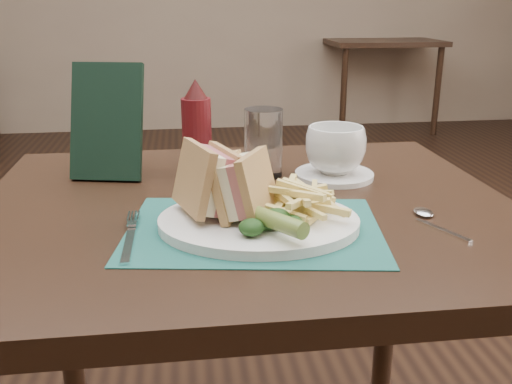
# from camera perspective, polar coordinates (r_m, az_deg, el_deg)

# --- Properties ---
(wall_back) EXTENTS (6.00, 0.00, 6.00)m
(wall_back) POSITION_cam_1_polar(r_m,az_deg,el_deg) (5.01, -6.16, 6.35)
(wall_back) COLOR gray
(wall_back) RESTS_ON ground
(table_bg_right) EXTENTS (0.90, 0.75, 0.75)m
(table_bg_right) POSITION_cam_1_polar(r_m,az_deg,el_deg) (5.05, 12.11, 10.46)
(table_bg_right) COLOR black
(table_bg_right) RESTS_ON ground
(placemat) EXTENTS (0.41, 0.32, 0.00)m
(placemat) POSITION_cam_1_polar(r_m,az_deg,el_deg) (0.85, -0.22, -3.74)
(placemat) COLOR #1B564E
(placemat) RESTS_ON table_main
(plate) EXTENTS (0.33, 0.28, 0.01)m
(plate) POSITION_cam_1_polar(r_m,az_deg,el_deg) (0.85, 0.26, -3.04)
(plate) COLOR white
(plate) RESTS_ON placemat
(sandwich_half_a) EXTENTS (0.11, 0.13, 0.11)m
(sandwich_half_a) POSITION_cam_1_polar(r_m,az_deg,el_deg) (0.84, -6.24, 1.10)
(sandwich_half_a) COLOR tan
(sandwich_half_a) RESTS_ON plate
(sandwich_half_b) EXTENTS (0.11, 0.12, 0.10)m
(sandwich_half_b) POSITION_cam_1_polar(r_m,az_deg,el_deg) (0.84, -2.51, 0.85)
(sandwich_half_b) COLOR tan
(sandwich_half_b) RESTS_ON plate
(kale_garnish) EXTENTS (0.11, 0.08, 0.03)m
(kale_garnish) POSITION_cam_1_polar(r_m,az_deg,el_deg) (0.80, 1.65, -3.07)
(kale_garnish) COLOR #153312
(kale_garnish) RESTS_ON plate
(pickle_spear) EXTENTS (0.09, 0.11, 0.03)m
(pickle_spear) POSITION_cam_1_polar(r_m,az_deg,el_deg) (0.78, 1.63, -2.79)
(pickle_spear) COLOR #5B752C
(pickle_spear) RESTS_ON plate
(fries_pile) EXTENTS (0.18, 0.20, 0.05)m
(fries_pile) POSITION_cam_1_polar(r_m,az_deg,el_deg) (0.86, 4.58, -0.43)
(fries_pile) COLOR #ECD476
(fries_pile) RESTS_ON plate
(fork) EXTENTS (0.03, 0.17, 0.01)m
(fork) POSITION_cam_1_polar(r_m,az_deg,el_deg) (0.84, -12.49, -4.07)
(fork) COLOR silver
(fork) RESTS_ON placemat
(spoon) EXTENTS (0.09, 0.15, 0.01)m
(spoon) POSITION_cam_1_polar(r_m,az_deg,el_deg) (0.91, 17.51, -2.87)
(spoon) COLOR silver
(spoon) RESTS_ON table_main
(saucer) EXTENTS (0.20, 0.20, 0.01)m
(saucer) POSITION_cam_1_polar(r_m,az_deg,el_deg) (1.10, 7.82, 1.71)
(saucer) COLOR white
(saucer) RESTS_ON table_main
(coffee_cup) EXTENTS (0.16, 0.16, 0.09)m
(coffee_cup) POSITION_cam_1_polar(r_m,az_deg,el_deg) (1.09, 7.93, 4.22)
(coffee_cup) COLOR white
(coffee_cup) RESTS_ON saucer
(drinking_glass) EXTENTS (0.08, 0.08, 0.13)m
(drinking_glass) POSITION_cam_1_polar(r_m,az_deg,el_deg) (1.09, 0.74, 4.93)
(drinking_glass) COLOR white
(drinking_glass) RESTS_ON table_main
(ketchup_bottle) EXTENTS (0.06, 0.06, 0.19)m
(ketchup_bottle) POSITION_cam_1_polar(r_m,az_deg,el_deg) (1.09, -5.95, 6.34)
(ketchup_bottle) COLOR #520E12
(ketchup_bottle) RESTS_ON table_main
(check_presenter) EXTENTS (0.15, 0.11, 0.21)m
(check_presenter) POSITION_cam_1_polar(r_m,az_deg,el_deg) (1.11, -14.69, 6.82)
(check_presenter) COLOR black
(check_presenter) RESTS_ON table_main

